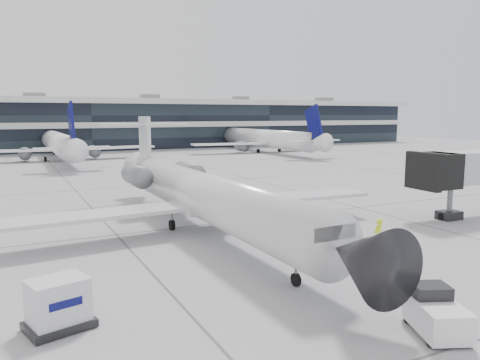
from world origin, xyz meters
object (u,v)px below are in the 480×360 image
cargo_uld (58,304)px  ramp_worker (378,236)px  regional_jet (201,193)px  baggage_tug (436,313)px

cargo_uld → ramp_worker: bearing=-8.5°
regional_jet → ramp_worker: bearing=-52.5°
ramp_worker → baggage_tug: ramp_worker is taller
baggage_tug → cargo_uld: cargo_uld is taller
regional_jet → ramp_worker: regional_jet is taller
regional_jet → baggage_tug: bearing=-83.8°
ramp_worker → regional_jet: bearing=-67.5°
baggage_tug → cargo_uld: size_ratio=1.11×
regional_jet → baggage_tug: regional_jet is taller
ramp_worker → baggage_tug: size_ratio=0.68×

